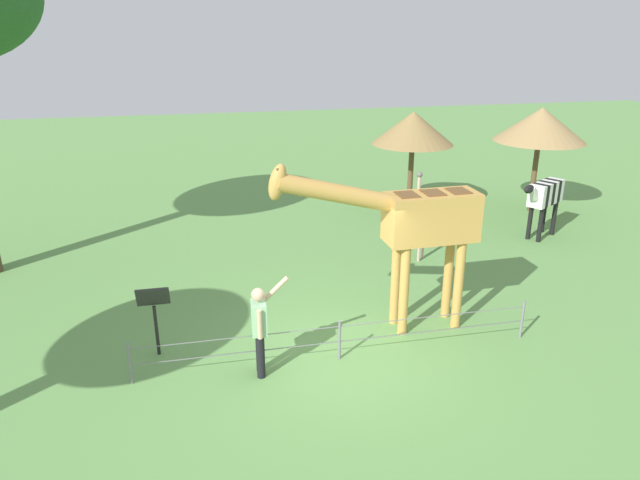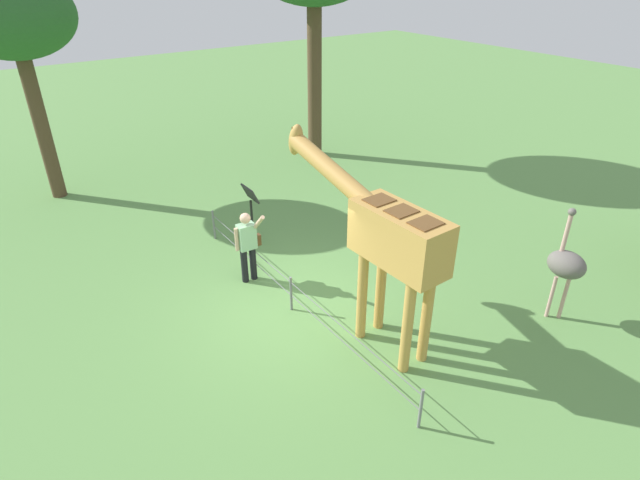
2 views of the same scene
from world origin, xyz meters
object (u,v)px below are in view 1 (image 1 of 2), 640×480
Objects in this scene: giraffe at (414,223)px; visitor at (260,326)px; shade_hut_near at (541,125)px; shade_hut_far at (413,128)px; zebra at (544,197)px; ostrich at (423,215)px; info_sign at (154,306)px.

giraffe is 2.31× the size of visitor.
shade_hut_far is at bearing -10.37° from shade_hut_near.
shade_hut_far is (2.69, -2.93, 1.43)m from zebra.
ostrich is at bearing -137.14° from visitor.
zebra is 2.91m from shade_hut_near.
ostrich is 1.70× the size of info_sign.
zebra is 0.75× the size of ostrich.
ostrich is (-1.49, -3.14, -0.96)m from giraffe.
ostrich reaches higher than zebra.
visitor is at bearing 18.53° from giraffe.
zebra is 4.22m from shade_hut_far.
shade_hut_near is at bearing -147.74° from ostrich.
ostrich is at bearing -115.30° from giraffe.
shade_hut_near is (-6.33, -6.20, 0.54)m from giraffe.
shade_hut_far reaches higher than ostrich.
visitor is 11.90m from shade_hut_near.
shade_hut_far is 2.34× the size of info_sign.
giraffe is 2.31× the size of zebra.
shade_hut_near reaches higher than shade_hut_far.
shade_hut_far is (-2.58, -6.89, 0.46)m from giraffe.
zebra is (-5.27, -3.96, -0.97)m from giraffe.
visitor is 9.79m from shade_hut_far.
visitor is 0.75× the size of ostrich.
shade_hut_far is at bearing -136.50° from info_sign.
ostrich is at bearing -152.97° from info_sign.
zebra is 0.53× the size of shade_hut_near.
info_sign is at bearing 21.74° from zebra.
ostrich is (-4.46, -4.14, 0.27)m from visitor.
giraffe is 4.84m from info_sign.
shade_hut_far is (3.76, -0.69, -0.08)m from shade_hut_near.
visitor is at bearing 31.04° from zebra.
visitor reaches higher than info_sign.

